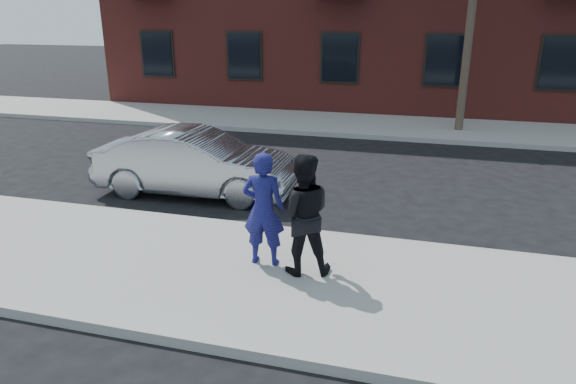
% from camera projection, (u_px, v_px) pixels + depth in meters
% --- Properties ---
extents(ground, '(100.00, 100.00, 0.00)m').
position_uv_depth(ground, '(188.00, 265.00, 8.17)').
color(ground, black).
rests_on(ground, ground).
extents(near_sidewalk, '(50.00, 3.50, 0.15)m').
position_uv_depth(near_sidewalk, '(181.00, 268.00, 7.92)').
color(near_sidewalk, '#9A9891').
rests_on(near_sidewalk, ground).
extents(near_curb, '(50.00, 0.10, 0.15)m').
position_uv_depth(near_curb, '(225.00, 225.00, 9.56)').
color(near_curb, '#999691').
rests_on(near_curb, ground).
extents(far_sidewalk, '(50.00, 3.50, 0.15)m').
position_uv_depth(far_sidewalk, '(327.00, 123.00, 18.39)').
color(far_sidewalk, '#9A9891').
rests_on(far_sidewalk, ground).
extents(far_curb, '(50.00, 0.10, 0.15)m').
position_uv_depth(far_curb, '(316.00, 134.00, 16.75)').
color(far_curb, '#999691').
rests_on(far_curb, ground).
extents(silver_sedan, '(4.39, 1.65, 1.43)m').
position_uv_depth(silver_sedan, '(195.00, 163.00, 11.18)').
color(silver_sedan, '#999BA3').
rests_on(silver_sedan, ground).
extents(man_hoodie, '(0.66, 0.51, 1.77)m').
position_uv_depth(man_hoodie, '(264.00, 209.00, 7.66)').
color(man_hoodie, navy).
rests_on(man_hoodie, near_sidewalk).
extents(man_peacoat, '(1.04, 0.92, 1.81)m').
position_uv_depth(man_peacoat, '(302.00, 215.00, 7.39)').
color(man_peacoat, black).
rests_on(man_peacoat, near_sidewalk).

